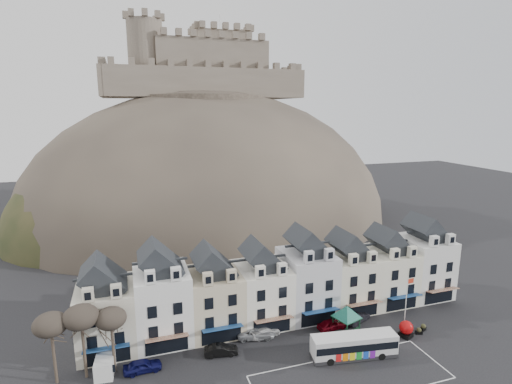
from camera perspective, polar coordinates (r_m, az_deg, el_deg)
coach_bay_markings at (r=50.15m, az=13.39°, el=-24.32°), size 22.00×7.50×0.01m
townhouse_terrace at (r=58.04m, az=4.27°, el=-12.64°), size 54.40×9.35×11.80m
castle_hill at (r=107.97m, az=-6.03°, el=-3.89°), size 100.00×76.00×68.00m
castle at (r=111.15m, az=-7.70°, el=17.38°), size 50.20×22.20×22.00m
tree_left_far at (r=49.47m, az=-27.30°, el=-16.55°), size 3.61×3.61×8.24m
tree_left_mid at (r=48.88m, az=-23.74°, el=-16.11°), size 3.78×3.78×8.64m
tree_left_near at (r=48.94m, az=-20.02°, el=-16.67°), size 3.43×3.43×7.84m
bus at (r=52.47m, az=13.82°, el=-20.43°), size 10.55×3.95×2.91m
bus_shelter at (r=56.45m, az=12.83°, el=-16.34°), size 5.71×5.71×3.79m
red_buoy at (r=58.48m, az=20.65°, el=-17.81°), size 1.96×1.96×2.21m
flagpole at (r=58.60m, az=20.72°, el=-14.26°), size 1.09×0.17×7.53m
white_van at (r=52.23m, az=-20.68°, el=-21.81°), size 2.38×4.67×2.06m
planter_west at (r=60.01m, az=22.25°, el=-17.90°), size 0.99×0.70×0.89m
planter_east at (r=61.04m, az=22.78°, el=-17.39°), size 1.04×0.78×0.93m
car_navy at (r=51.02m, az=-15.91°, el=-22.77°), size 4.33×1.90×1.45m
car_black at (r=52.11m, az=-5.00°, el=-21.58°), size 4.25×2.03×1.34m
car_silver at (r=55.13m, az=0.00°, el=-19.45°), size 5.28×3.28×1.39m
car_white at (r=55.50m, az=1.25°, el=-19.31°), size 4.55×2.51×1.25m
car_maroon at (r=57.80m, az=10.78°, el=-18.07°), size 4.26×2.07×1.40m
car_charcoal at (r=60.10m, az=14.27°, el=-17.00°), size 4.49×3.07×1.40m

